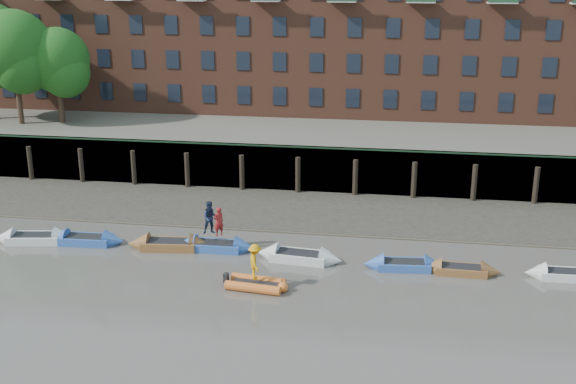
% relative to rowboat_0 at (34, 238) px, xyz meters
% --- Properties ---
extents(ground, '(220.00, 220.00, 0.00)m').
position_rel_rowboat_0_xyz_m(ground, '(15.74, -10.15, -0.24)').
color(ground, '#5A564F').
rests_on(ground, ground).
extents(foreshore, '(110.00, 8.00, 0.50)m').
position_rel_rowboat_0_xyz_m(foreshore, '(15.74, 7.85, -0.24)').
color(foreshore, '#3D382F').
rests_on(foreshore, ground).
extents(mud_band, '(110.00, 1.60, 0.10)m').
position_rel_rowboat_0_xyz_m(mud_band, '(15.74, 4.45, -0.24)').
color(mud_band, '#4C4336').
rests_on(mud_band, ground).
extents(river_wall, '(110.00, 1.23, 3.30)m').
position_rel_rowboat_0_xyz_m(river_wall, '(15.74, 12.23, 1.35)').
color(river_wall, '#2D2A26').
rests_on(river_wall, ground).
extents(bank_terrace, '(110.00, 28.00, 3.20)m').
position_rel_rowboat_0_xyz_m(bank_terrace, '(15.74, 25.85, 1.36)').
color(bank_terrace, '#5E594D').
rests_on(bank_terrace, ground).
extents(tree_cluster, '(11.76, 7.74, 9.40)m').
position_rel_rowboat_0_xyz_m(tree_cluster, '(-9.87, 17.20, 8.76)').
color(tree_cluster, '#3A281C').
rests_on(tree_cluster, bank_terrace).
extents(rowboat_0, '(4.85, 2.10, 1.36)m').
position_rel_rowboat_0_xyz_m(rowboat_0, '(0.00, 0.00, 0.00)').
color(rowboat_0, silver).
rests_on(rowboat_0, ground).
extents(rowboat_1, '(4.59, 1.51, 1.32)m').
position_rel_rowboat_0_xyz_m(rowboat_1, '(3.04, 0.27, -0.01)').
color(rowboat_1, '#325AAB').
rests_on(rowboat_1, ground).
extents(rowboat_2, '(4.91, 1.85, 1.39)m').
position_rel_rowboat_0_xyz_m(rowboat_2, '(8.04, 0.28, 0.01)').
color(rowboat_2, brown).
rests_on(rowboat_2, ground).
extents(rowboat_3, '(4.53, 1.33, 1.31)m').
position_rel_rowboat_0_xyz_m(rowboat_3, '(10.66, 0.50, -0.01)').
color(rowboat_3, '#325AAB').
rests_on(rowboat_3, ground).
extents(rowboat_4, '(4.88, 1.88, 1.38)m').
position_rel_rowboat_0_xyz_m(rowboat_4, '(15.54, -0.29, 0.00)').
color(rowboat_4, silver).
rests_on(rowboat_4, ground).
extents(rowboat_5, '(4.38, 1.59, 1.25)m').
position_rel_rowboat_0_xyz_m(rowboat_5, '(21.17, -0.51, -0.02)').
color(rowboat_5, '#325AAB').
rests_on(rowboat_5, ground).
extents(rowboat_6, '(4.09, 1.27, 1.18)m').
position_rel_rowboat_0_xyz_m(rowboat_6, '(24.11, -0.66, -0.03)').
color(rowboat_6, brown).
rests_on(rowboat_6, ground).
extents(rowboat_7, '(4.20, 1.28, 1.21)m').
position_rel_rowboat_0_xyz_m(rowboat_7, '(29.41, -0.45, -0.03)').
color(rowboat_7, silver).
rests_on(rowboat_7, ground).
extents(rib_tender, '(3.15, 1.76, 0.53)m').
position_rel_rowboat_0_xyz_m(rib_tender, '(14.02, -4.09, -0.01)').
color(rib_tender, orange).
rests_on(rib_tender, ground).
extents(person_rower_a, '(0.72, 0.70, 1.66)m').
position_rel_rowboat_0_xyz_m(person_rower_a, '(10.88, 0.48, 1.47)').
color(person_rower_a, maroon).
rests_on(person_rower_a, rowboat_3).
extents(person_rower_b, '(1.13, 1.03, 1.89)m').
position_rel_rowboat_0_xyz_m(person_rower_b, '(10.36, 0.72, 1.59)').
color(person_rower_b, '#19233F').
rests_on(person_rower_b, rowboat_3).
extents(person_rib_crew, '(1.04, 1.34, 1.82)m').
position_rel_rowboat_0_xyz_m(person_rib_crew, '(13.87, -4.05, 1.17)').
color(person_rib_crew, orange).
rests_on(person_rib_crew, rib_tender).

